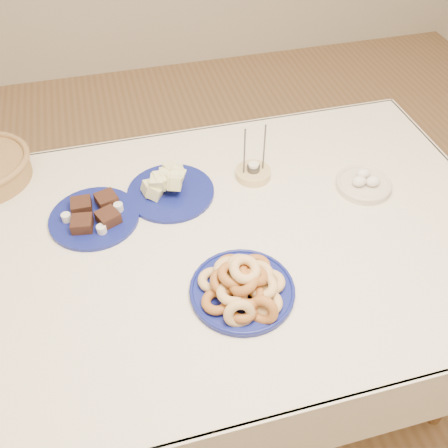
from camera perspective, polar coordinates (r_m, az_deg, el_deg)
The scene contains 7 objects.
ground at distance 2.06m, azimuth -0.37°, elevation -15.91°, with size 5.00×5.00×0.00m, color olive.
dining_table at distance 1.53m, azimuth -0.48°, elevation -4.16°, with size 1.71×1.11×0.75m.
donut_platter at distance 1.29m, azimuth 2.18°, elevation -7.10°, with size 0.33×0.33×0.13m.
melon_plate at distance 1.57m, azimuth -6.35°, elevation 4.32°, with size 0.29×0.29×0.09m.
brownie_plate at distance 1.54m, azimuth -14.58°, elevation 0.93°, with size 0.33×0.33×0.05m.
candle_holder at distance 1.64m, azimuth 3.36°, elevation 5.92°, with size 0.12×0.12×0.19m.
egg_bowl at distance 1.66m, azimuth 15.67°, elevation 4.46°, with size 0.18×0.18×0.06m.
Camera 1 is at (-0.24, -0.97, 1.80)m, focal length 40.00 mm.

